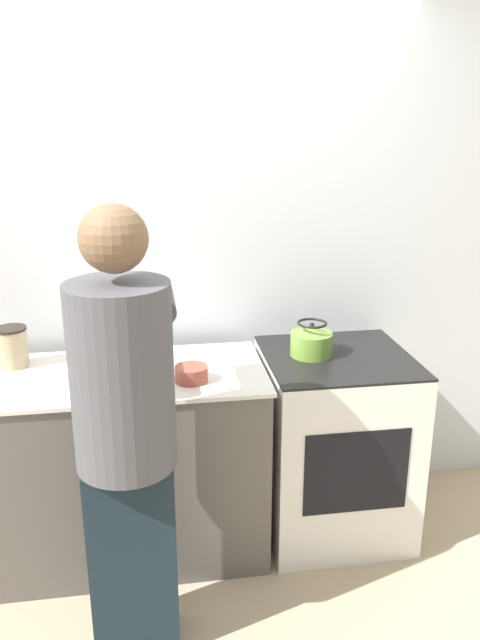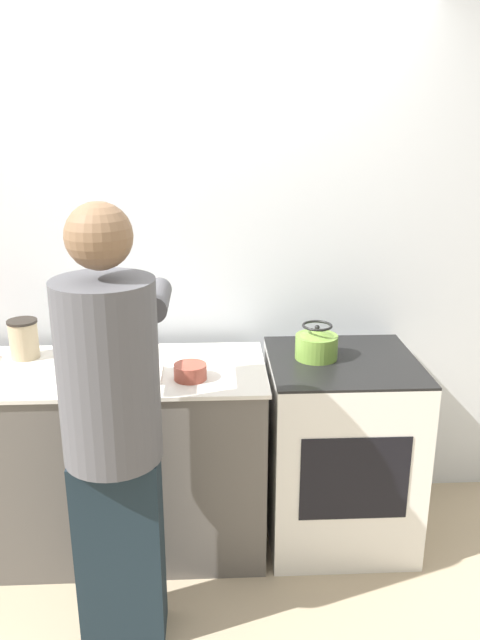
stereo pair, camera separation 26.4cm
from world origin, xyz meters
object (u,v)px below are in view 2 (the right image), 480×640
Objects in this scene: kettle at (316,344)px; oven at (339,448)px; knife at (122,375)px; person at (113,422)px; canister_jar at (24,339)px; cutting_board at (120,375)px; bowl_prep at (190,372)px.

oven is at bearing -13.32° from kettle.
oven is 1.11m from knife.
oven is at bearing 31.70° from person.
knife is 1.15× the size of canister_jar.
kettle is 1.07× the size of canister_jar.
kettle is (0.87, 0.18, 0.06)m from knife.
oven is 1.11m from cutting_board.
bowl_prep is at bearing -27.13° from knife.
oven is 4.67× the size of kettle.
bowl_prep is (-0.57, -0.19, -0.05)m from kettle.
bowl_prep is 0.83m from canister_jar.
canister_jar reaches higher than oven.
person reaches higher than kettle.
bowl_prep is at bearing -20.47° from canister_jar.
canister_jar is (-1.48, 0.13, 0.54)m from oven.
person is 0.45m from knife.
kettle is (0.84, 0.63, 0.05)m from person.
kettle is at bearing -13.55° from knife.
knife is 0.56m from canister_jar.
cutting_board is at bearing 172.92° from bowl_prep.
canister_jar reaches higher than cutting_board.
bowl_prep is 0.77× the size of canister_jar.
cutting_board is 2.01× the size of canister_jar.
bowl_prep is at bearing -161.71° from kettle.
bowl_prep is (-0.70, -0.16, 0.48)m from oven.
person is 4.66× the size of cutting_board.
canister_jar reaches higher than bowl_prep.
canister_jar reaches higher than knife.
canister_jar is at bearing 151.80° from cutting_board.
knife is 1.08× the size of kettle.
kettle reaches higher than oven.
cutting_board is at bearing 91.39° from knife.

